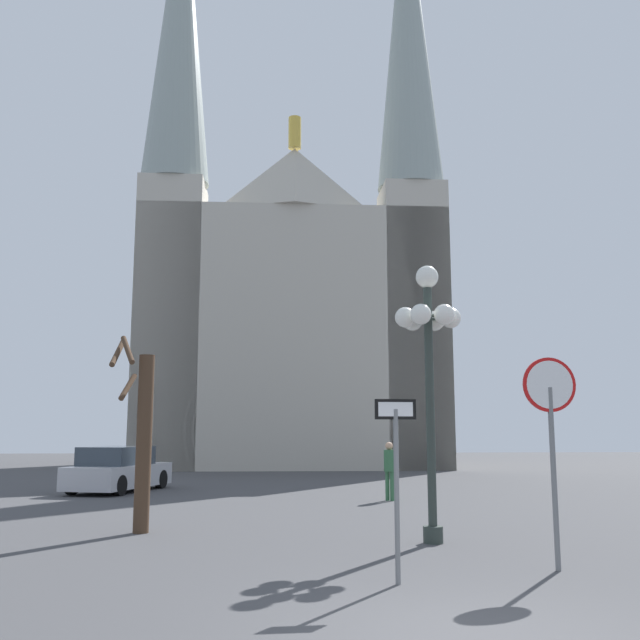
% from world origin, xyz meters
% --- Properties ---
extents(ground_plane, '(120.00, 120.00, 0.00)m').
position_xyz_m(ground_plane, '(0.00, 0.00, 0.00)').
color(ground_plane, '#424244').
extents(cathedral, '(17.04, 14.19, 36.13)m').
position_xyz_m(cathedral, '(-0.67, 35.11, 9.62)').
color(cathedral, '#BCB5A5').
rests_on(cathedral, ground).
extents(stop_sign, '(0.82, 0.08, 3.10)m').
position_xyz_m(stop_sign, '(2.17, 3.26, 2.19)').
color(stop_sign, slate).
rests_on(stop_sign, ground).
extents(one_way_arrow_sign, '(0.57, 0.07, 2.43)m').
position_xyz_m(one_way_arrow_sign, '(-0.32, 2.52, 1.52)').
color(one_way_arrow_sign, slate).
rests_on(one_way_arrow_sign, ground).
extents(street_lamp, '(1.26, 1.15, 5.13)m').
position_xyz_m(street_lamp, '(0.95, 5.93, 3.61)').
color(street_lamp, '#2D3833').
rests_on(street_lamp, ground).
extents(bare_tree, '(0.81, 1.23, 3.98)m').
position_xyz_m(bare_tree, '(-4.60, 7.64, 1.94)').
color(bare_tree, '#473323').
rests_on(bare_tree, ground).
extents(parked_car_near_silver, '(3.02, 4.76, 1.49)m').
position_xyz_m(parked_car_near_silver, '(-7.03, 17.65, 0.70)').
color(parked_car_near_silver, '#B7B7BC').
rests_on(parked_car_near_silver, ground).
extents(pedestrian_walking, '(0.32, 0.32, 1.68)m').
position_xyz_m(pedestrian_walking, '(1.52, 13.85, 1.02)').
color(pedestrian_walking, '#33663F').
rests_on(pedestrian_walking, ground).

